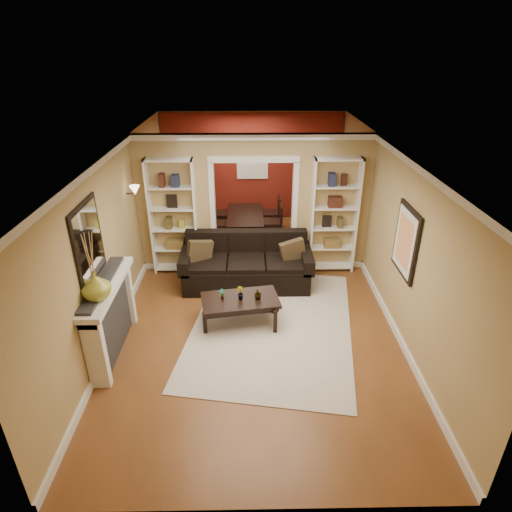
{
  "coord_description": "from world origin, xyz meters",
  "views": [
    {
      "loc": [
        -0.09,
        -6.68,
        4.19
      ],
      "look_at": [
        0.01,
        -0.8,
        1.23
      ],
      "focal_mm": 30.0,
      "sensor_mm": 36.0,
      "label": 1
    }
  ],
  "objects_px": {
    "bookshelf_right": "(334,217)",
    "fireplace": "(113,319)",
    "sofa": "(246,262)",
    "dining_table": "(247,225)",
    "bookshelf_left": "(173,218)",
    "coffee_table": "(240,311)"
  },
  "relations": [
    {
      "from": "bookshelf_right",
      "to": "dining_table",
      "type": "xyz_separation_m",
      "value": [
        -1.7,
        1.76,
        -0.88
      ]
    },
    {
      "from": "coffee_table",
      "to": "fireplace",
      "type": "bearing_deg",
      "value": -169.2
    },
    {
      "from": "bookshelf_left",
      "to": "bookshelf_right",
      "type": "bearing_deg",
      "value": 0.0
    },
    {
      "from": "coffee_table",
      "to": "bookshelf_right",
      "type": "relative_size",
      "value": 0.54
    },
    {
      "from": "sofa",
      "to": "coffee_table",
      "type": "bearing_deg",
      "value": -94.42
    },
    {
      "from": "sofa",
      "to": "bookshelf_right",
      "type": "bearing_deg",
      "value": 18.84
    },
    {
      "from": "dining_table",
      "to": "fireplace",
      "type": "bearing_deg",
      "value": 155.69
    },
    {
      "from": "bookshelf_left",
      "to": "coffee_table",
      "type": "bearing_deg",
      "value": -54.86
    },
    {
      "from": "fireplace",
      "to": "dining_table",
      "type": "height_order",
      "value": "fireplace"
    },
    {
      "from": "bookshelf_right",
      "to": "fireplace",
      "type": "height_order",
      "value": "bookshelf_right"
    },
    {
      "from": "sofa",
      "to": "fireplace",
      "type": "height_order",
      "value": "fireplace"
    },
    {
      "from": "coffee_table",
      "to": "bookshelf_left",
      "type": "bearing_deg",
      "value": 115.69
    },
    {
      "from": "coffee_table",
      "to": "bookshelf_left",
      "type": "distance_m",
      "value": 2.44
    },
    {
      "from": "bookshelf_left",
      "to": "fireplace",
      "type": "height_order",
      "value": "bookshelf_left"
    },
    {
      "from": "sofa",
      "to": "bookshelf_left",
      "type": "relative_size",
      "value": 1.06
    },
    {
      "from": "bookshelf_left",
      "to": "dining_table",
      "type": "distance_m",
      "value": 2.41
    },
    {
      "from": "sofa",
      "to": "fireplace",
      "type": "distance_m",
      "value": 2.75
    },
    {
      "from": "coffee_table",
      "to": "bookshelf_left",
      "type": "height_order",
      "value": "bookshelf_left"
    },
    {
      "from": "bookshelf_left",
      "to": "dining_table",
      "type": "height_order",
      "value": "bookshelf_left"
    },
    {
      "from": "coffee_table",
      "to": "dining_table",
      "type": "bearing_deg",
      "value": 79.05
    },
    {
      "from": "sofa",
      "to": "bookshelf_right",
      "type": "relative_size",
      "value": 1.06
    },
    {
      "from": "bookshelf_right",
      "to": "dining_table",
      "type": "height_order",
      "value": "bookshelf_right"
    }
  ]
}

